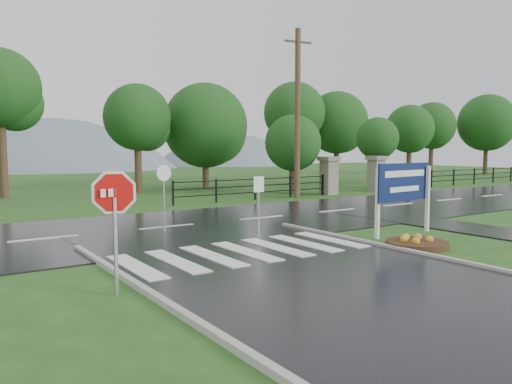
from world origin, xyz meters
TOP-DOWN VIEW (x-y plane):
  - ground at (0.00, 0.00)m, footprint 120.00×120.00m
  - main_road at (0.00, 10.00)m, footprint 90.00×8.00m
  - walkway at (8.50, 4.00)m, footprint 2.20×11.00m
  - crosswalk at (0.00, 5.00)m, footprint 6.50×2.80m
  - pillar_west at (13.00, 16.00)m, footprint 1.00×1.00m
  - pillar_east at (17.00, 16.00)m, footprint 1.00×1.00m
  - fence_west at (7.75, 16.00)m, footprint 9.58×0.08m
  - fence_east at (27.75, 16.00)m, footprint 20.58×0.08m
  - hills at (3.49, 65.00)m, footprint 102.00×48.00m
  - treeline at (1.00, 24.00)m, footprint 83.20×5.20m
  - stop_sign at (-4.05, 3.21)m, footprint 1.09×0.28m
  - estate_billboard at (5.70, 4.54)m, footprint 2.61×0.29m
  - flower_bed at (4.44, 3.01)m, footprint 1.71×1.71m
  - reg_sign_small at (1.99, 7.28)m, footprint 0.41×0.07m
  - reg_sign_round at (-0.47, 9.12)m, footprint 0.52×0.08m
  - utility_pole_east at (10.18, 15.50)m, footprint 1.62×0.36m
  - entrance_tree_left at (11.48, 17.50)m, footprint 3.34×3.34m
  - entrance_tree_right at (18.73, 17.50)m, footprint 2.84×2.84m

SIDE VIEW (x-z plane):
  - hills at x=3.49m, z-range -39.54..8.46m
  - ground at x=0.00m, z-range 0.00..0.00m
  - main_road at x=0.00m, z-range -0.02..0.02m
  - walkway at x=8.50m, z-range -0.02..0.02m
  - treeline at x=1.00m, z-range -5.00..5.00m
  - crosswalk at x=0.00m, z-range 0.05..0.07m
  - flower_bed at x=4.44m, z-range -0.04..0.30m
  - fence_west at x=7.75m, z-range 0.12..1.32m
  - fence_east at x=27.75m, z-range 0.14..1.34m
  - pillar_west at x=13.00m, z-range 0.06..2.30m
  - pillar_east at x=17.00m, z-range 0.06..2.30m
  - reg_sign_small at x=1.99m, z-range 0.41..2.27m
  - reg_sign_round at x=-0.47m, z-range 0.30..2.51m
  - estate_billboard at x=5.70m, z-range 0.43..2.72m
  - stop_sign at x=-4.05m, z-range 0.50..3.02m
  - entrance_tree_left at x=11.48m, z-range 0.67..5.39m
  - entrance_tree_right at x=18.73m, z-range 0.95..5.76m
  - utility_pole_east at x=10.18m, z-range 0.07..9.21m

